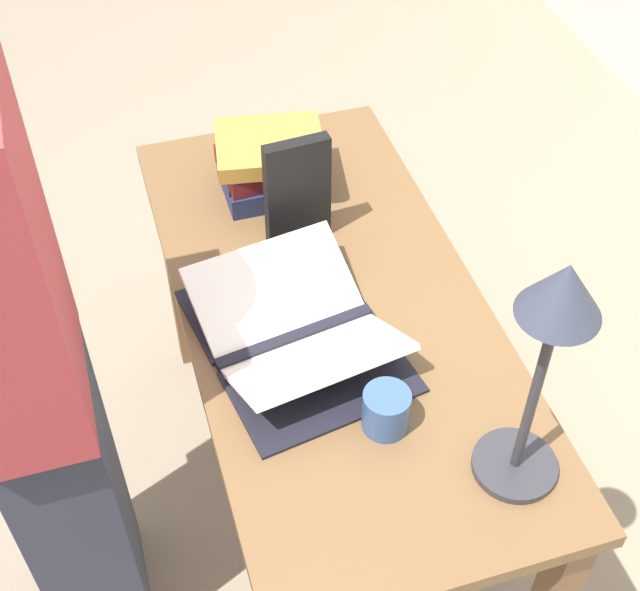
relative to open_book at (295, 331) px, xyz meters
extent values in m
plane|color=gray|center=(-0.08, 0.10, -0.79)|extent=(12.00, 12.00, 0.00)
cube|color=brown|center=(-0.08, 0.10, -0.05)|extent=(1.31, 0.62, 0.03)
cube|color=brown|center=(-0.68, -0.16, -0.43)|extent=(0.06, 0.06, 0.73)
cube|color=brown|center=(-0.68, 0.36, -0.43)|extent=(0.06, 0.06, 0.73)
cube|color=black|center=(0.00, 0.00, -0.02)|extent=(0.08, 0.33, 0.02)
cube|color=black|center=(-0.12, -0.02, -0.03)|extent=(0.27, 0.38, 0.01)
cube|color=black|center=(0.12, 0.02, -0.03)|extent=(0.27, 0.38, 0.01)
cube|color=white|center=(-0.10, -0.02, 0.02)|extent=(0.24, 0.36, 0.10)
cube|color=white|center=(0.10, 0.02, 0.02)|extent=(0.24, 0.36, 0.10)
cube|color=#1E284C|center=(-0.48, 0.08, 0.00)|extent=(0.18, 0.23, 0.05)
cube|color=maroon|center=(-0.48, 0.08, 0.05)|extent=(0.17, 0.23, 0.05)
cube|color=#BC8933|center=(-0.48, 0.08, 0.09)|extent=(0.24, 0.27, 0.04)
cube|color=black|center=(-0.29, 0.09, 0.10)|extent=(0.04, 0.14, 0.26)
cylinder|color=#2D2D33|center=(0.40, 0.29, -0.02)|extent=(0.15, 0.15, 0.02)
cylinder|color=#2D2D33|center=(0.40, 0.29, 0.18)|extent=(0.02, 0.02, 0.38)
cone|color=#333847|center=(0.40, 0.29, 0.42)|extent=(0.13, 0.13, 0.10)
cylinder|color=#335184|center=(0.24, 0.10, 0.01)|extent=(0.09, 0.09, 0.09)
torus|color=#335184|center=(0.21, 0.13, 0.01)|extent=(0.04, 0.04, 0.05)
cube|color=#2D3342|center=(0.01, -0.50, -0.40)|extent=(0.31, 0.20, 0.79)
camera|label=1|loc=(1.13, -0.29, 1.31)|focal=50.00mm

